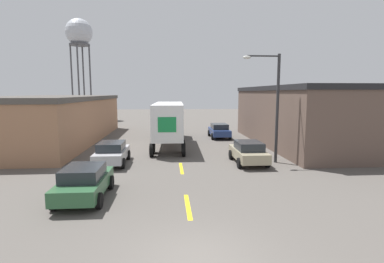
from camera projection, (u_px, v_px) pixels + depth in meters
The scene contains 11 objects.
ground_plane at pixel (197, 260), 8.63m from camera, with size 160.00×160.00×0.00m, color #56514C.
road_centerline at pixel (188, 206), 12.72m from camera, with size 0.20×15.85×0.01m.
warehouse_left at pixel (50, 119), 29.46m from camera, with size 9.58×22.29×4.47m.
warehouse_right at pixel (317, 115), 28.03m from camera, with size 10.96×18.36×5.39m.
semi_truck at pixel (169, 120), 27.42m from camera, with size 3.01×12.28×3.89m.
parked_car_right_far at pixel (219, 130), 31.94m from camera, with size 2.06×4.19×1.52m.
parked_car_left_near at pixel (84, 182), 13.55m from camera, with size 2.06×4.19×1.52m.
parked_car_right_mid at pixel (248, 152), 20.36m from camera, with size 2.06×4.19×1.52m.
parked_car_left_far at pixel (112, 152), 20.15m from camera, with size 2.06×4.19×1.52m.
water_tower at pixel (79, 34), 52.90m from camera, with size 4.66×4.66×17.77m.
street_lamp at pixel (273, 100), 20.18m from camera, with size 2.56×0.32×7.36m.
Camera 1 is at (-0.79, -8.04, 4.80)m, focal length 28.00 mm.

